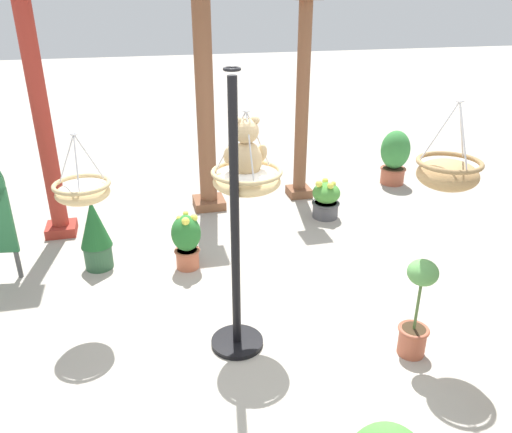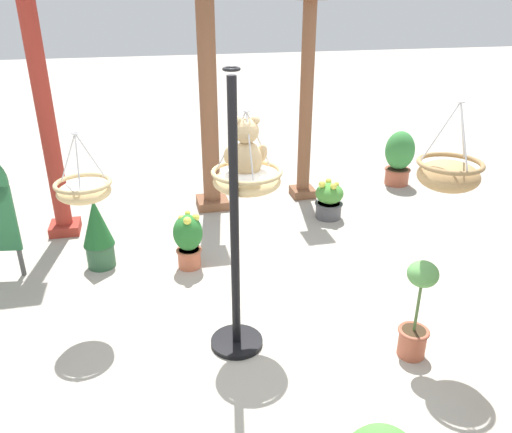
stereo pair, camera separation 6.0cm
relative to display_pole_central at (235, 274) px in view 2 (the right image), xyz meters
The scene contains 14 objects.
ground_plane 0.75m from the display_pole_central, 29.92° to the left, with size 40.00×40.00×0.00m, color #A8A093.
display_pole_central is the anchor object (origin of this frame).
hanging_basket_with_teddy 0.76m from the display_pole_central, 59.04° to the left, with size 0.56×0.56×0.65m.
teddy_bear 0.96m from the display_pole_central, 61.28° to the left, with size 0.34×0.30×0.50m.
hanging_basket_left_high 1.44m from the display_pole_central, 148.72° to the left, with size 0.47×0.47×0.58m.
hanging_basket_right_low 1.79m from the display_pole_central, ahead, with size 0.48×0.48×0.67m.
greenhouse_pillar_left 3.06m from the display_pole_central, 85.81° to the left, with size 0.43×0.43×2.90m.
greenhouse_pillar_right 3.15m from the display_pole_central, 122.95° to the left, with size 0.37×0.37×2.89m.
greenhouse_pillar_far_back 3.50m from the display_pole_central, 63.23° to the left, with size 0.34×0.34×2.72m.
potted_plant_fern_front 2.03m from the display_pole_central, 126.31° to the left, with size 0.33×0.33×0.79m.
potted_plant_flowering_red 4.48m from the display_pole_central, 46.03° to the left, with size 0.43×0.43×0.83m.
potted_plant_tall_leafy 1.46m from the display_pole_central, 100.45° to the left, with size 0.31×0.31×0.63m.
potted_plant_bushy_green 2.85m from the display_pole_central, 54.02° to the left, with size 0.37×0.37×0.52m.
potted_plant_trailing_ivy 1.47m from the display_pole_central, 18.20° to the right, with size 0.25×0.25×0.87m.
Camera 2 is at (-0.85, -3.54, 2.77)m, focal length 35.30 mm.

